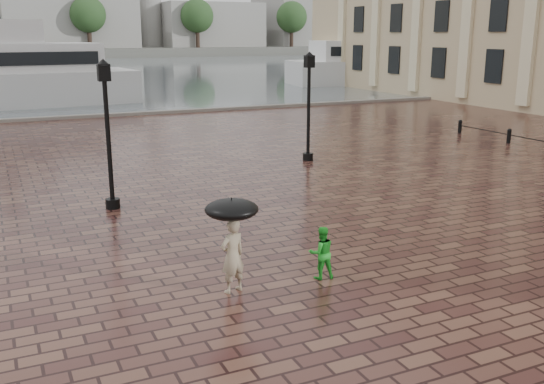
{
  "coord_description": "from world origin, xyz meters",
  "views": [
    {
      "loc": [
        -9.1,
        -8.5,
        5.25
      ],
      "look_at": [
        -2.93,
        4.86,
        1.4
      ],
      "focal_mm": 40.0,
      "sensor_mm": 36.0,
      "label": 1
    }
  ],
  "objects_px": {
    "child_pedestrian": "(321,253)",
    "ferry_far": "(406,59)",
    "street_lamps": "(109,112)",
    "adult_pedestrian": "(232,256)"
  },
  "relations": [
    {
      "from": "street_lamps",
      "to": "adult_pedestrian",
      "type": "height_order",
      "value": "street_lamps"
    },
    {
      "from": "child_pedestrian",
      "to": "adult_pedestrian",
      "type": "bearing_deg",
      "value": 6.33
    },
    {
      "from": "street_lamps",
      "to": "child_pedestrian",
      "type": "height_order",
      "value": "street_lamps"
    },
    {
      "from": "child_pedestrian",
      "to": "ferry_far",
      "type": "xyz_separation_m",
      "value": [
        35.68,
        44.62,
        1.96
      ]
    },
    {
      "from": "ferry_far",
      "to": "street_lamps",
      "type": "bearing_deg",
      "value": -130.86
    },
    {
      "from": "street_lamps",
      "to": "ferry_far",
      "type": "xyz_separation_m",
      "value": [
        37.82,
        31.7,
        0.23
      ]
    },
    {
      "from": "street_lamps",
      "to": "ferry_far",
      "type": "bearing_deg",
      "value": 39.97
    },
    {
      "from": "street_lamps",
      "to": "adult_pedestrian",
      "type": "distance_m",
      "value": 12.88
    },
    {
      "from": "street_lamps",
      "to": "child_pedestrian",
      "type": "xyz_separation_m",
      "value": [
        2.14,
        -12.92,
        -1.73
      ]
    },
    {
      "from": "child_pedestrian",
      "to": "ferry_far",
      "type": "distance_m",
      "value": 57.16
    }
  ]
}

